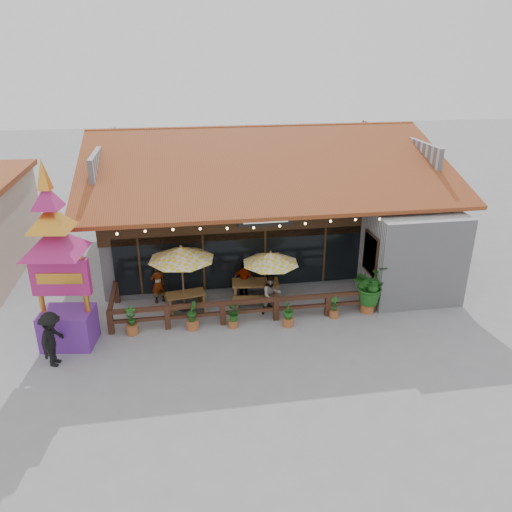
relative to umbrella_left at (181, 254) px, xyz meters
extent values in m
plane|color=gray|center=(3.87, -0.88, -2.35)|extent=(100.00, 100.00, 0.00)
cube|color=#B0B0B6|center=(3.87, 6.12, -0.35)|extent=(14.00, 10.00, 4.00)
cube|color=#3D2413|center=(2.37, 1.04, 0.85)|extent=(11.00, 0.16, 1.60)
cube|color=black|center=(2.37, 1.02, -0.85)|extent=(10.00, 0.12, 2.40)
cube|color=#FFD472|center=(2.37, 1.22, -0.85)|extent=(9.80, 0.05, 2.20)
cube|color=#B0B0B6|center=(9.12, -0.23, -0.55)|extent=(3.50, 2.70, 3.60)
cube|color=red|center=(7.31, -0.38, -0.35)|extent=(0.06, 1.20, 1.50)
cube|color=#3D2413|center=(7.30, -0.38, -0.35)|extent=(0.04, 1.34, 1.64)
cube|color=brown|center=(3.87, 2.62, 2.55)|extent=(15.50, 7.05, 2.37)
cube|color=brown|center=(3.87, 9.62, 2.55)|extent=(15.50, 7.05, 2.37)
cube|color=brown|center=(3.87, 6.12, 3.67)|extent=(15.50, 0.30, 0.12)
cube|color=#B0B0B6|center=(-3.13, 6.12, 2.35)|extent=(0.20, 9.00, 1.80)
cube|color=#B0B0B6|center=(10.87, 6.12, 2.35)|extent=(0.20, 9.00, 1.80)
cube|color=black|center=(3.37, 0.92, 0.85)|extent=(2.20, 0.10, 0.55)
cube|color=silver|center=(3.37, 0.86, 0.85)|extent=(1.80, 0.02, 0.25)
cube|color=#3D2413|center=(-1.63, 0.98, -0.85)|extent=(0.08, 0.08, 2.40)
cube|color=#3D2413|center=(0.87, 0.98, -0.85)|extent=(0.08, 0.08, 2.40)
cube|color=#3D2413|center=(3.37, 0.98, -0.85)|extent=(0.08, 0.08, 2.40)
cube|color=#3D2413|center=(5.87, 0.98, -0.85)|extent=(0.08, 0.08, 2.40)
sphere|color=#F0D084|center=(-2.13, -0.80, 1.20)|extent=(0.09, 0.09, 0.09)
sphere|color=#F0D084|center=(-1.18, -0.80, 1.24)|extent=(0.09, 0.09, 0.09)
sphere|color=#F0D084|center=(-0.23, -0.80, 1.25)|extent=(0.09, 0.09, 0.09)
sphere|color=#F0D084|center=(0.72, -0.80, 1.22)|extent=(0.09, 0.09, 0.09)
sphere|color=#F0D084|center=(1.67, -0.80, 1.18)|extent=(0.09, 0.09, 0.09)
sphere|color=#F0D084|center=(2.62, -0.80, 1.15)|extent=(0.09, 0.09, 0.09)
sphere|color=#F0D084|center=(3.57, -0.80, 1.16)|extent=(0.09, 0.09, 0.09)
sphere|color=#F0D084|center=(4.52, -0.80, 1.20)|extent=(0.09, 0.09, 0.09)
sphere|color=#F0D084|center=(5.47, -0.80, 1.24)|extent=(0.09, 0.09, 0.09)
sphere|color=#F0D084|center=(6.42, -0.80, 1.25)|extent=(0.09, 0.09, 0.09)
sphere|color=#F0D084|center=(7.37, -0.80, 1.22)|extent=(0.09, 0.09, 0.09)
cube|color=#412317|center=(-2.63, -1.38, -1.90)|extent=(0.20, 0.20, 0.90)
cube|color=#412317|center=(-0.63, -1.38, -1.90)|extent=(0.20, 0.20, 0.90)
cube|color=#412317|center=(1.37, -1.38, -1.90)|extent=(0.20, 0.20, 0.90)
cube|color=#412317|center=(3.37, -1.38, -1.90)|extent=(0.20, 0.20, 0.90)
cube|color=#412317|center=(5.37, -1.38, -1.90)|extent=(0.20, 0.20, 0.90)
cube|color=#412317|center=(7.17, -1.38, -1.90)|extent=(0.20, 0.20, 0.90)
cube|color=#412317|center=(2.27, -1.38, -1.50)|extent=(9.80, 0.16, 0.14)
cube|color=#412317|center=(2.27, -1.38, -1.90)|extent=(9.80, 0.12, 0.12)
cube|color=#412317|center=(-2.63, -0.13, -1.50)|extent=(0.16, 2.50, 0.14)
cube|color=#412317|center=(-2.63, 1.02, -1.90)|extent=(0.20, 0.20, 0.90)
cylinder|color=brown|center=(0.00, 0.00, -1.09)|extent=(0.07, 0.07, 2.53)
cone|color=yellow|center=(0.00, 0.00, 0.01)|extent=(3.06, 3.06, 0.50)
sphere|color=brown|center=(0.00, 0.00, 0.29)|extent=(0.11, 0.11, 0.11)
cylinder|color=black|center=(0.00, 0.00, -2.32)|extent=(0.48, 0.48, 0.07)
cylinder|color=brown|center=(3.35, -0.29, -1.25)|extent=(0.06, 0.06, 2.21)
cone|color=yellow|center=(3.35, -0.29, -0.29)|extent=(2.74, 2.74, 0.43)
sphere|color=brown|center=(3.35, -0.29, -0.05)|extent=(0.10, 0.10, 0.10)
cylinder|color=black|center=(3.35, -0.29, -2.32)|extent=(0.42, 0.42, 0.06)
cube|color=brown|center=(0.07, -0.06, -1.67)|extent=(1.57, 0.91, 0.06)
cube|color=brown|center=(-0.57, -0.16, -2.01)|extent=(0.17, 0.65, 0.69)
cube|color=brown|center=(0.71, 0.04, -2.01)|extent=(0.17, 0.65, 0.69)
cube|color=brown|center=(0.15, -0.56, -1.94)|extent=(1.50, 0.48, 0.05)
cube|color=brown|center=(-0.01, 0.44, -1.94)|extent=(1.50, 0.48, 0.05)
cube|color=brown|center=(2.83, 0.16, -1.50)|extent=(1.91, 1.05, 0.07)
cube|color=brown|center=(2.03, 0.25, -1.93)|extent=(0.18, 0.81, 0.85)
cube|color=brown|center=(3.63, 0.08, -1.93)|extent=(0.18, 0.81, 0.85)
cube|color=brown|center=(2.77, -0.46, -1.85)|extent=(1.86, 0.51, 0.06)
cube|color=brown|center=(2.90, 0.79, -1.85)|extent=(1.86, 0.51, 0.06)
cube|color=#5F268E|center=(-3.94, -1.86, -1.71)|extent=(1.87, 1.52, 1.28)
cube|color=#A51E64|center=(-3.94, -1.86, 0.20)|extent=(1.93, 0.55, 1.28)
cube|color=orange|center=(-3.94, -2.00, 0.20)|extent=(1.48, 0.26, 0.37)
cylinder|color=orange|center=(-4.69, -1.86, -0.01)|extent=(0.17, 0.17, 2.13)
cylinder|color=orange|center=(-3.20, -1.86, -0.01)|extent=(0.17, 0.17, 2.13)
pyramid|color=#A51E64|center=(-3.94, -1.86, 1.90)|extent=(2.91, 2.91, 0.85)
pyramid|color=orange|center=(-3.94, -1.86, 2.59)|extent=(2.06, 2.06, 0.74)
pyramid|color=#A51E64|center=(-3.94, -1.86, 3.28)|extent=(1.33, 1.33, 0.74)
pyramid|color=orange|center=(-3.94, -1.86, 4.08)|extent=(0.61, 0.61, 0.96)
cylinder|color=brown|center=(6.97, -1.33, -2.16)|extent=(0.52, 0.52, 0.38)
imported|color=#1F5D1A|center=(6.97, -1.33, -1.19)|extent=(1.73, 1.81, 1.56)
sphere|color=#1F5D1A|center=(7.10, -1.42, -1.48)|extent=(0.52, 0.52, 0.52)
sphere|color=#1F5D1A|center=(6.86, -1.21, -1.31)|extent=(0.45, 0.45, 0.45)
imported|color=#3D2413|center=(-0.98, 0.76, -1.54)|extent=(0.70, 0.60, 1.63)
imported|color=#3D2413|center=(3.29, -0.86, -1.56)|extent=(0.86, 0.72, 1.59)
imported|color=#3D2413|center=(2.45, 0.58, -1.56)|extent=(1.00, 0.76, 1.57)
imported|color=black|center=(-4.20, -3.03, -1.42)|extent=(0.95, 1.34, 1.87)
cylinder|color=brown|center=(-1.89, -1.53, -2.17)|extent=(0.44, 0.44, 0.35)
imported|color=#1F5D1A|center=(-1.89, -1.53, -1.64)|extent=(0.39, 0.27, 0.72)
cylinder|color=brown|center=(0.25, -1.55, -2.17)|extent=(0.44, 0.44, 0.35)
imported|color=#1F5D1A|center=(0.25, -1.55, -1.63)|extent=(0.42, 0.47, 0.73)
cylinder|color=brown|center=(1.71, -1.66, -2.21)|extent=(0.35, 0.35, 0.28)
imported|color=#1F5D1A|center=(1.71, -1.66, -1.78)|extent=(0.67, 0.68, 0.58)
cylinder|color=brown|center=(3.72, -1.89, -2.19)|extent=(0.41, 0.41, 0.32)
imported|color=#1F5D1A|center=(3.72, -1.89, -1.69)|extent=(0.53, 0.53, 0.67)
cylinder|color=brown|center=(5.57, -1.55, -2.21)|extent=(0.35, 0.35, 0.28)
imported|color=#1F5D1A|center=(5.57, -1.55, -1.78)|extent=(0.37, 0.35, 0.58)
camera|label=1|loc=(-0.02, -17.41, 7.12)|focal=35.00mm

